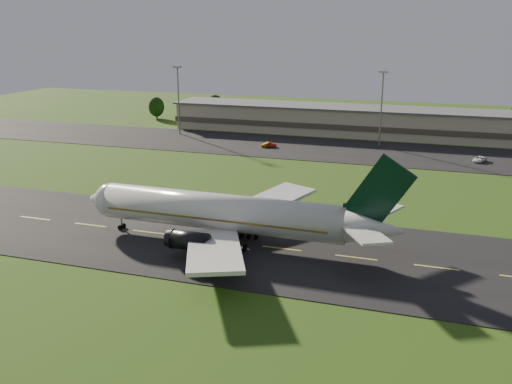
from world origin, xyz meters
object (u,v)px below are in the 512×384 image
(terminal, at_px, (391,123))
(light_mast_centre, at_px, (382,100))
(service_vehicle_c, at_px, (479,159))
(service_vehicle_b, at_px, (270,145))
(airliner, at_px, (226,213))
(light_mast_west, at_px, (178,92))
(service_vehicle_a, at_px, (267,144))

(terminal, xyz_separation_m, light_mast_centre, (-1.40, -16.18, 8.75))
(service_vehicle_c, bearing_deg, service_vehicle_b, -157.99)
(light_mast_centre, bearing_deg, airliner, -99.77)
(airliner, distance_m, light_mast_centre, 81.59)
(light_mast_centre, relative_size, service_vehicle_b, 5.60)
(airliner, height_order, terminal, airliner)
(service_vehicle_b, height_order, service_vehicle_c, service_vehicle_c)
(light_mast_west, xyz_separation_m, service_vehicle_a, (30.98, -10.03, -11.94))
(airliner, height_order, service_vehicle_a, airliner)
(terminal, distance_m, light_mast_centre, 18.45)
(terminal, bearing_deg, light_mast_west, -165.24)
(service_vehicle_b, bearing_deg, light_mast_centre, -76.65)
(light_mast_west, bearing_deg, airliner, -59.99)
(light_mast_west, xyz_separation_m, service_vehicle_c, (85.30, -10.98, -12.00))
(service_vehicle_a, bearing_deg, airliner, -65.30)
(service_vehicle_a, bearing_deg, service_vehicle_c, 11.42)
(terminal, xyz_separation_m, service_vehicle_c, (23.90, -27.16, -3.25))
(light_mast_centre, bearing_deg, terminal, 85.05)
(light_mast_west, bearing_deg, service_vehicle_b, -18.03)
(terminal, height_order, service_vehicle_a, terminal)
(light_mast_centre, xyz_separation_m, service_vehicle_a, (-29.02, -10.03, -11.94))
(airliner, bearing_deg, service_vehicle_b, 102.15)
(light_mast_centre, relative_size, service_vehicle_a, 4.98)
(service_vehicle_a, distance_m, service_vehicle_b, 1.00)
(service_vehicle_b, distance_m, service_vehicle_c, 53.40)
(terminal, relative_size, service_vehicle_c, 31.57)
(airliner, distance_m, service_vehicle_c, 79.43)
(terminal, height_order, light_mast_centre, light_mast_centre)
(airliner, distance_m, service_vehicle_b, 71.19)
(service_vehicle_a, bearing_deg, service_vehicle_b, -8.43)
(terminal, relative_size, service_vehicle_b, 39.91)
(light_mast_west, height_order, light_mast_centre, same)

